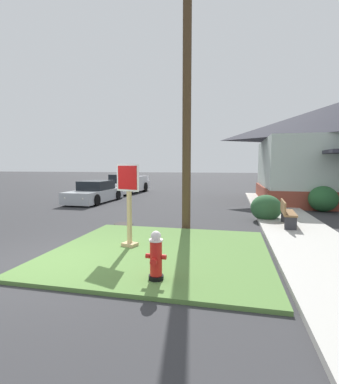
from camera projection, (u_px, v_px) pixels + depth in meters
ground_plane at (47, 265)px, 6.06m from camera, size 160.00×160.00×0.00m
grass_corner_patch at (160, 251)px, 6.88m from camera, size 5.17×4.84×0.08m
sidewalk_strip at (286, 219)px, 10.87m from camera, size 2.20×19.84×0.12m
fire_hydrant at (156, 257)px, 5.04m from camera, size 0.38×0.34×0.90m
stop_sign at (129, 207)px, 7.09m from camera, size 0.66×0.38×2.11m
manhole_cover at (124, 224)px, 10.26m from camera, size 0.70×0.70×0.02m
parked_sedan_silver at (95, 193)px, 16.43m from camera, size 1.89×4.46×1.25m
pickup_truck_white at (126, 185)px, 21.70m from camera, size 2.23×5.39×1.48m
street_bench at (287, 212)px, 9.39m from camera, size 0.51×1.44×0.85m
utility_pole at (187, 82)px, 9.08m from camera, size 1.63×0.29×9.33m
shrub_near_porch at (323, 199)px, 13.01m from camera, size 1.28×1.28×1.20m
shrub_by_curb at (266, 208)px, 10.82m from camera, size 1.17×1.17×1.02m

